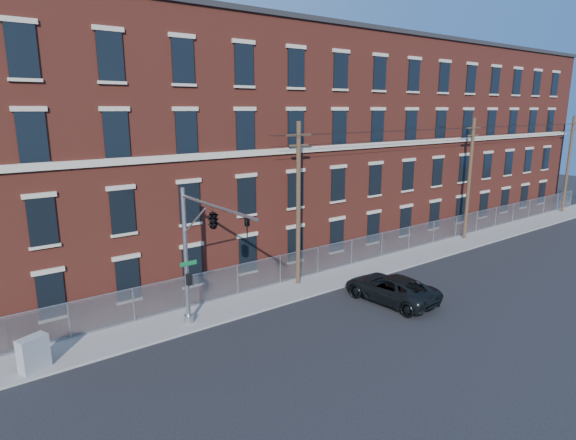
% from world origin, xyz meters
% --- Properties ---
extents(ground, '(140.00, 140.00, 0.00)m').
position_xyz_m(ground, '(0.00, 0.00, 0.00)').
color(ground, black).
rests_on(ground, ground).
extents(sidewalk, '(65.00, 3.00, 0.12)m').
position_xyz_m(sidewalk, '(12.00, 5.00, 0.06)').
color(sidewalk, gray).
rests_on(sidewalk, ground).
extents(mill_building, '(55.30, 14.32, 16.30)m').
position_xyz_m(mill_building, '(12.00, 13.93, 8.15)').
color(mill_building, maroon).
rests_on(mill_building, ground).
extents(chain_link_fence, '(59.06, 0.06, 1.85)m').
position_xyz_m(chain_link_fence, '(12.00, 6.30, 1.06)').
color(chain_link_fence, '#A5A8AD').
rests_on(chain_link_fence, ground).
extents(traffic_signal_mast, '(0.90, 6.75, 7.00)m').
position_xyz_m(traffic_signal_mast, '(-6.00, 2.18, 5.39)').
color(traffic_signal_mast, '#9EA0A5').
rests_on(traffic_signal_mast, ground).
extents(utility_pole_near, '(1.80, 0.28, 10.00)m').
position_xyz_m(utility_pole_near, '(2.00, 5.60, 5.34)').
color(utility_pole_near, '#453322').
rests_on(utility_pole_near, ground).
extents(utility_pole_mid, '(1.80, 0.28, 10.00)m').
position_xyz_m(utility_pole_mid, '(20.00, 5.60, 5.34)').
color(utility_pole_mid, '#453322').
rests_on(utility_pole_mid, ground).
extents(utility_pole_far, '(1.80, 0.28, 10.00)m').
position_xyz_m(utility_pole_far, '(38.00, 5.60, 5.34)').
color(utility_pole_far, '#453322').
rests_on(utility_pole_far, ground).
extents(overhead_wires, '(40.00, 0.62, 0.62)m').
position_xyz_m(overhead_wires, '(20.00, 5.60, 9.12)').
color(overhead_wires, black).
rests_on(overhead_wires, ground).
extents(pickup_truck, '(3.03, 5.80, 1.56)m').
position_xyz_m(pickup_truck, '(4.62, 0.33, 0.78)').
color(pickup_truck, black).
rests_on(pickup_truck, ground).
extents(utility_cabinet, '(1.30, 0.98, 1.46)m').
position_xyz_m(utility_cabinet, '(-13.20, 4.20, 0.85)').
color(utility_cabinet, gray).
rests_on(utility_cabinet, sidewalk).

